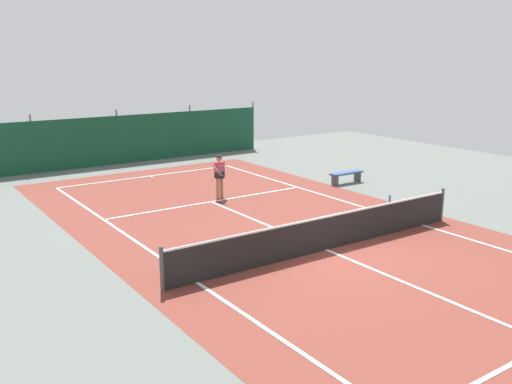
{
  "coord_description": "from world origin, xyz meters",
  "views": [
    {
      "loc": [
        -10.1,
        -11.2,
        5.35
      ],
      "look_at": [
        0.18,
        3.72,
        0.9
      ],
      "focal_mm": 39.56,
      "sensor_mm": 36.0,
      "label": 1
    }
  ],
  "objects_px": {
    "tennis_net": "(326,233)",
    "tennis_ball_near_player": "(212,179)",
    "courtside_bench": "(347,175)",
    "water_bottle": "(390,198)",
    "tennis_player": "(220,173)"
  },
  "relations": [
    {
      "from": "tennis_player",
      "to": "courtside_bench",
      "type": "bearing_deg",
      "value": 157.92
    },
    {
      "from": "courtside_bench",
      "to": "water_bottle",
      "type": "height_order",
      "value": "courtside_bench"
    },
    {
      "from": "tennis_ball_near_player",
      "to": "water_bottle",
      "type": "relative_size",
      "value": 0.28
    },
    {
      "from": "tennis_net",
      "to": "water_bottle",
      "type": "xyz_separation_m",
      "value": [
        5.54,
        2.71,
        -0.39
      ]
    },
    {
      "from": "tennis_ball_near_player",
      "to": "courtside_bench",
      "type": "xyz_separation_m",
      "value": [
        4.39,
        -3.76,
        0.34
      ]
    },
    {
      "from": "tennis_ball_near_player",
      "to": "courtside_bench",
      "type": "height_order",
      "value": "courtside_bench"
    },
    {
      "from": "courtside_bench",
      "to": "tennis_net",
      "type": "bearing_deg",
      "value": -137.15
    },
    {
      "from": "courtside_bench",
      "to": "tennis_player",
      "type": "bearing_deg",
      "value": 171.07
    },
    {
      "from": "tennis_net",
      "to": "tennis_player",
      "type": "xyz_separation_m",
      "value": [
        0.59,
        6.75,
        0.45
      ]
    },
    {
      "from": "tennis_net",
      "to": "tennis_ball_near_player",
      "type": "height_order",
      "value": "tennis_net"
    },
    {
      "from": "tennis_ball_near_player",
      "to": "tennis_net",
      "type": "bearing_deg",
      "value": -101.3
    },
    {
      "from": "tennis_player",
      "to": "tennis_ball_near_player",
      "type": "distance_m",
      "value": 3.29
    },
    {
      "from": "tennis_player",
      "to": "tennis_net",
      "type": "bearing_deg",
      "value": 71.84
    },
    {
      "from": "tennis_ball_near_player",
      "to": "water_bottle",
      "type": "xyz_separation_m",
      "value": [
        3.62,
        -6.9,
        0.09
      ]
    },
    {
      "from": "tennis_net",
      "to": "tennis_ball_near_player",
      "type": "distance_m",
      "value": 9.81
    }
  ]
}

